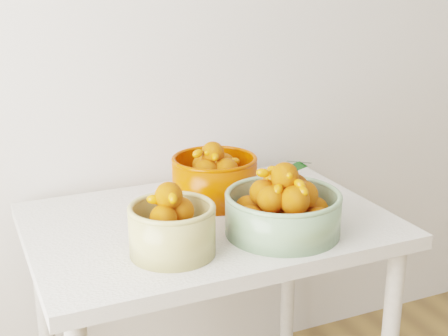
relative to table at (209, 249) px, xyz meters
The scene contains 4 objects.
table is the anchor object (origin of this frame).
bowl_cream 0.29m from the table, 134.92° to the right, with size 0.25×0.25×0.19m.
bowl_green 0.28m from the table, 50.38° to the right, with size 0.39×0.39×0.20m.
bowl_orange 0.22m from the table, 59.85° to the left, with size 0.26×0.26×0.19m.
Camera 1 is at (-1.04, 0.09, 1.43)m, focal length 50.00 mm.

